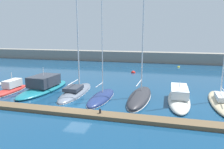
{
  "coord_description": "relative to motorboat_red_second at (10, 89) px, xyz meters",
  "views": [
    {
      "loc": [
        9.02,
        -19.95,
        7.96
      ],
      "look_at": [
        2.85,
        4.58,
        2.83
      ],
      "focal_mm": 32.96,
      "sensor_mm": 36.0,
      "label": 1
    }
  ],
  "objects": [
    {
      "name": "motorboat_red_second",
      "position": [
        0.0,
        0.0,
        0.0
      ],
      "size": [
        1.88,
        6.7,
        2.99
      ],
      "rotation": [
        0.0,
        0.0,
        1.56
      ],
      "color": "#B72D28",
      "rests_on": "ground_plane"
    },
    {
      "name": "sailboat_sand_eighth",
      "position": [
        26.86,
        1.71,
        -0.0
      ],
      "size": [
        3.1,
        9.79,
        18.86
      ],
      "rotation": [
        0.0,
        0.0,
        1.51
      ],
      "color": "beige",
      "rests_on": "ground_plane"
    },
    {
      "name": "motorboat_ivory_seventh",
      "position": [
        22.15,
        1.46,
        0.09
      ],
      "size": [
        2.7,
        9.27,
        2.75
      ],
      "rotation": [
        0.0,
        0.0,
        1.55
      ],
      "color": "silver",
      "rests_on": "ground_plane"
    },
    {
      "name": "sailboat_navy_fifth",
      "position": [
        12.96,
        0.3,
        -0.22
      ],
      "size": [
        2.61,
        7.72,
        12.81
      ],
      "rotation": [
        0.0,
        0.0,
        1.52
      ],
      "color": "navy",
      "rests_on": "ground_plane"
    },
    {
      "name": "dock_pier",
      "position": [
        11.13,
        -5.11,
        -0.2
      ],
      "size": [
        37.31,
        1.48,
        0.37
      ],
      "primitive_type": "cube",
      "color": "brown",
      "rests_on": "ground_plane"
    },
    {
      "name": "sailboat_charcoal_sixth",
      "position": [
        17.57,
        1.31,
        -0.04
      ],
      "size": [
        3.0,
        9.45,
        16.16
      ],
      "rotation": [
        0.0,
        0.0,
        1.51
      ],
      "color": "#2D2D33",
      "rests_on": "ground_plane"
    },
    {
      "name": "sailboat_slate_fourth",
      "position": [
        8.93,
        1.68,
        -0.07
      ],
      "size": [
        2.87,
        9.72,
        19.15
      ],
      "rotation": [
        0.0,
        0.0,
        1.6
      ],
      "color": "slate",
      "rests_on": "ground_plane"
    },
    {
      "name": "ground_plane",
      "position": [
        11.13,
        -2.95,
        -0.38
      ],
      "size": [
        120.0,
        120.0,
        0.0
      ],
      "primitive_type": "plane",
      "color": "navy"
    },
    {
      "name": "motorboat_teal_third",
      "position": [
        3.99,
        2.0,
        0.25
      ],
      "size": [
        4.12,
        10.66,
        3.55
      ],
      "rotation": [
        0.0,
        0.0,
        1.51
      ],
      "color": "#19707F",
      "rests_on": "ground_plane"
    },
    {
      "name": "dock_bollard",
      "position": [
        14.49,
        -5.11,
        0.21
      ],
      "size": [
        0.2,
        0.2,
        0.44
      ],
      "primitive_type": "cylinder",
      "color": "black",
      "rests_on": "dock_pier"
    },
    {
      "name": "breakwater_seawall",
      "position": [
        11.13,
        34.37,
        1.04
      ],
      "size": [
        108.0,
        3.39,
        2.85
      ],
      "primitive_type": "cube",
      "color": "gray",
      "rests_on": "ground_plane"
    },
    {
      "name": "mooring_buoy_red",
      "position": [
        14.35,
        17.89,
        -0.38
      ],
      "size": [
        0.89,
        0.89,
        0.89
      ],
      "primitive_type": "sphere",
      "color": "red",
      "rests_on": "ground_plane"
    },
    {
      "name": "mooring_buoy_yellow",
      "position": [
        23.75,
        27.51,
        -0.38
      ],
      "size": [
        0.6,
        0.6,
        0.6
      ],
      "primitive_type": "sphere",
      "color": "yellow",
      "rests_on": "ground_plane"
    }
  ]
}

